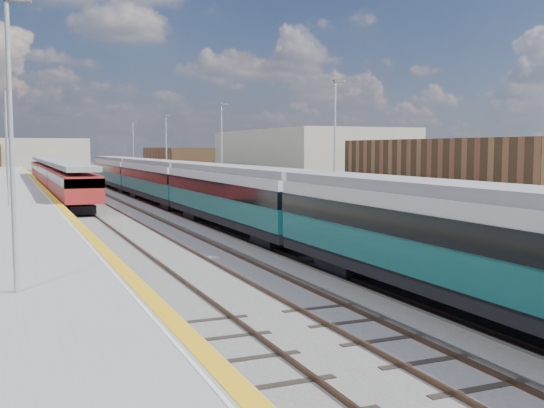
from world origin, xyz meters
TOP-DOWN VIEW (x-y plane):
  - ground at (0.00, 50.00)m, footprint 320.00×320.00m
  - ballast_bed at (-2.25, 52.50)m, footprint 10.50×155.00m
  - tracks at (-1.65, 54.18)m, footprint 8.96×160.00m
  - platform_right at (5.28, 52.49)m, footprint 4.70×155.00m
  - platform_left at (-9.05, 52.49)m, footprint 4.30×155.00m
  - green_train at (1.50, 34.05)m, footprint 2.82×78.43m
  - red_train at (-5.50, 61.34)m, footprint 2.66×53.98m
  - tree_d at (22.56, 70.54)m, footprint 4.52×4.52m

SIDE VIEW (x-z plane):
  - ground at x=0.00m, z-range 0.00..0.00m
  - ballast_bed at x=-2.25m, z-range 0.00..0.06m
  - tracks at x=-1.65m, z-range 0.02..0.19m
  - platform_left at x=-9.05m, z-range -3.74..4.78m
  - platform_right at x=5.28m, z-range -3.72..4.80m
  - red_train at x=-5.50m, z-range 0.31..3.66m
  - green_train at x=1.50m, z-range 0.63..3.73m
  - tree_d at x=22.56m, z-range 0.79..6.92m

